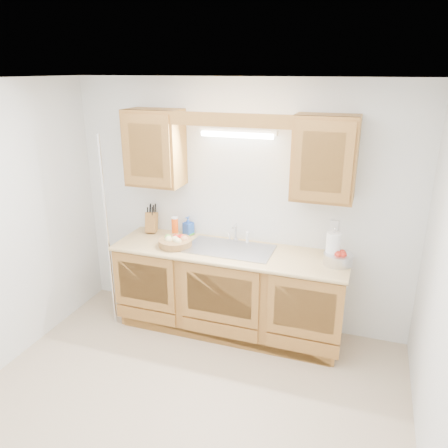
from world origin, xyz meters
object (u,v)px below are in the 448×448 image
at_px(fruit_basket, 175,241).
at_px(apple_bowl, 338,258).
at_px(paper_towel, 333,248).
at_px(knife_block, 151,222).

height_order(fruit_basket, apple_bowl, apple_bowl).
height_order(paper_towel, apple_bowl, paper_towel).
relative_size(knife_block, paper_towel, 0.94).
bearing_deg(knife_block, paper_towel, -16.83).
xyz_separation_m(fruit_basket, paper_towel, (1.52, 0.11, 0.09)).
bearing_deg(knife_block, apple_bowl, -17.51).
xyz_separation_m(fruit_basket, knife_block, (-0.41, 0.28, 0.07)).
bearing_deg(fruit_basket, knife_block, 145.38).
bearing_deg(apple_bowl, fruit_basket, -176.99).
height_order(fruit_basket, knife_block, knife_block).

